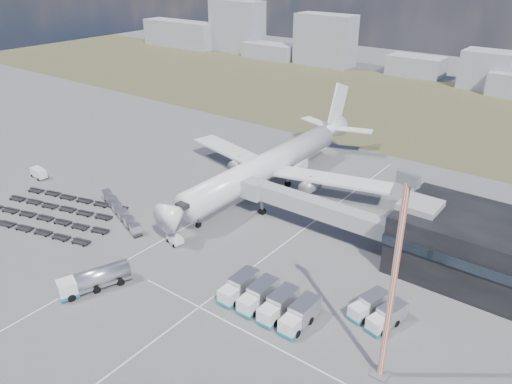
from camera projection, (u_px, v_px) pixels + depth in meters
The scene contains 16 objects.
ground at pixel (163, 248), 86.50m from camera, with size 420.00×420.00×0.00m, color #565659.
grass_strip at pixel (407, 107), 165.56m from camera, with size 420.00×90.00×0.01m, color #48482B.
lane_markings at pixel (217, 259), 83.34m from camera, with size 47.12×110.00×0.01m.
terminal at pixel (496, 253), 75.48m from camera, with size 30.40×16.40×11.00m.
jet_bridge at pixel (305, 204), 90.35m from camera, with size 30.30×3.80×7.05m.
airliner at pixel (272, 163), 107.48m from camera, with size 51.59×64.53×17.62m.
skyline at pixel (375, 53), 209.56m from camera, with size 305.82×24.08×24.96m.
fuel_tanker at pixel (94, 279), 75.34m from camera, with size 6.35×10.96×3.46m.
pushback_tug at pixel (175, 240), 87.58m from camera, with size 3.15×1.77×1.43m, color white.
utility_van at pixel (39, 173), 112.91m from camera, with size 4.24×1.92×2.27m, color white.
catering_truck at pixel (297, 168), 114.60m from camera, with size 3.30×6.46×2.84m.
service_trucks_near at pixel (268, 300), 70.93m from camera, with size 13.17×7.27×2.93m.
service_trucks_far at pixel (378, 311), 69.09m from camera, with size 6.92×7.69×2.63m.
uld_row at pixel (120, 211), 96.60m from camera, with size 19.14×8.53×1.80m.
baggage_dollies at pixel (50, 213), 97.43m from camera, with size 30.81×21.77×0.77m.
floodlight_mast at pixel (393, 284), 54.73m from camera, with size 2.55×2.06×26.68m.
Camera 1 is at (57.36, -49.07, 46.25)m, focal length 35.00 mm.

